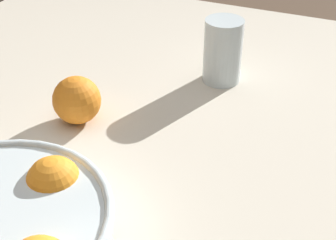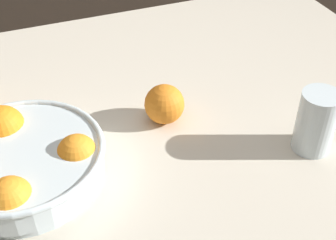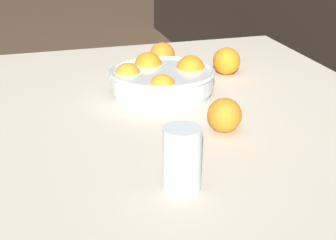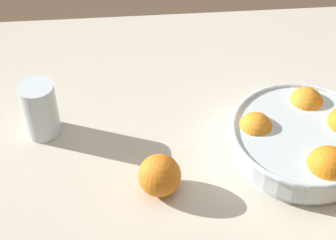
% 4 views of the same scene
% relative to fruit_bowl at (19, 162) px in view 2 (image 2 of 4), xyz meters
% --- Properties ---
extents(dining_table, '(1.46, 1.10, 0.71)m').
position_rel_fruit_bowl_xyz_m(dining_table, '(0.19, 0.02, -0.10)').
color(dining_table, beige).
rests_on(dining_table, ground_plane).
extents(fruit_bowl, '(0.29, 0.29, 0.10)m').
position_rel_fruit_bowl_xyz_m(fruit_bowl, '(0.00, 0.00, 0.00)').
color(fruit_bowl, silver).
rests_on(fruit_bowl, dining_table).
extents(juice_glass, '(0.07, 0.07, 0.12)m').
position_rel_fruit_bowl_xyz_m(juice_glass, '(0.52, -0.11, 0.02)').
color(juice_glass, '#F4A314').
rests_on(juice_glass, dining_table).
extents(orange_loose_near_bowl, '(0.08, 0.08, 0.08)m').
position_rel_fruit_bowl_xyz_m(orange_loose_near_bowl, '(0.29, 0.07, -0.00)').
color(orange_loose_near_bowl, orange).
rests_on(orange_loose_near_bowl, dining_table).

